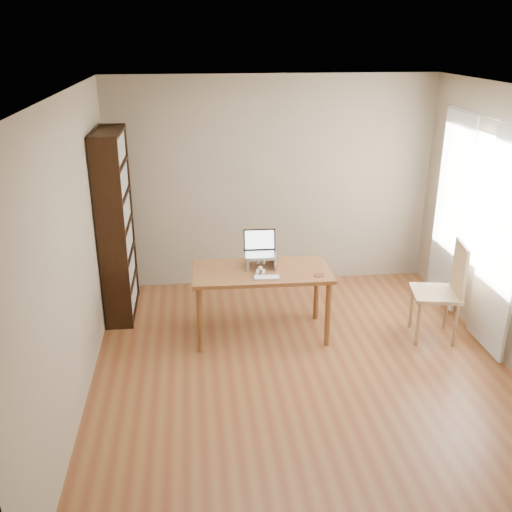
{
  "coord_description": "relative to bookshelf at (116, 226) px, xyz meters",
  "views": [
    {
      "loc": [
        -0.99,
        -4.56,
        3.05
      ],
      "look_at": [
        -0.37,
        0.81,
        0.92
      ],
      "focal_mm": 40.0,
      "sensor_mm": 36.0,
      "label": 1
    }
  ],
  "objects": [
    {
      "name": "room",
      "position": [
        1.86,
        -1.54,
        0.25
      ],
      "size": [
        4.04,
        4.54,
        2.64
      ],
      "color": "brown",
      "rests_on": "ground"
    },
    {
      "name": "bookshelf",
      "position": [
        0.0,
        0.0,
        0.0
      ],
      "size": [
        0.3,
        0.9,
        2.1
      ],
      "color": "black",
      "rests_on": "ground"
    },
    {
      "name": "curtains",
      "position": [
        3.75,
        -0.75,
        0.12
      ],
      "size": [
        0.03,
        1.9,
        2.25
      ],
      "color": "white",
      "rests_on": "ground"
    },
    {
      "name": "desk",
      "position": [
        1.53,
        -0.72,
        -0.4
      ],
      "size": [
        1.44,
        0.74,
        0.75
      ],
      "rotation": [
        0.0,
        0.0,
        -0.02
      ],
      "color": "brown",
      "rests_on": "ground"
    },
    {
      "name": "laptop_stand",
      "position": [
        1.53,
        -0.64,
        -0.22
      ],
      "size": [
        0.32,
        0.25,
        0.13
      ],
      "rotation": [
        0.0,
        0.0,
        -0.02
      ],
      "color": "silver",
      "rests_on": "desk"
    },
    {
      "name": "laptop",
      "position": [
        1.53,
        -0.58,
        -0.11
      ],
      "size": [
        0.34,
        0.28,
        0.24
      ],
      "rotation": [
        0.0,
        0.0,
        -0.02
      ],
      "color": "silver",
      "rests_on": "laptop_stand"
    },
    {
      "name": "keyboard",
      "position": [
        1.55,
        -0.94,
        -0.29
      ],
      "size": [
        0.28,
        0.13,
        0.02
      ],
      "rotation": [
        0.0,
        0.0,
        -0.06
      ],
      "color": "silver",
      "rests_on": "desk"
    },
    {
      "name": "coaster",
      "position": [
        2.09,
        -0.93,
        -0.3
      ],
      "size": [
        0.11,
        0.11,
        0.01
      ],
      "primitive_type": "cylinder",
      "color": "#59331E",
      "rests_on": "desk"
    },
    {
      "name": "cat",
      "position": [
        1.53,
        -0.61,
        -0.24
      ],
      "size": [
        0.24,
        0.48,
        0.15
      ],
      "rotation": [
        0.0,
        0.0,
        -0.19
      ],
      "color": "#464037",
      "rests_on": "desk"
    },
    {
      "name": "chair",
      "position": [
        3.41,
        -0.98,
        -0.47
      ],
      "size": [
        0.55,
        0.55,
        1.06
      ],
      "rotation": [
        0.0,
        0.0,
        -0.19
      ],
      "color": "tan",
      "rests_on": "ground"
    }
  ]
}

